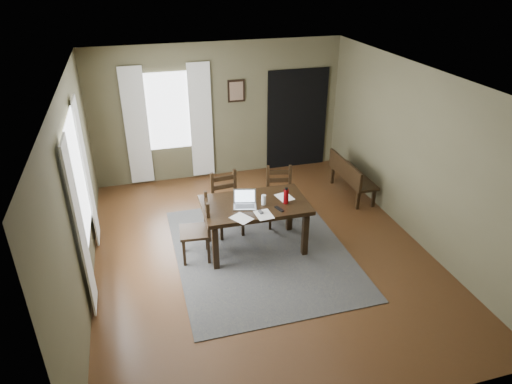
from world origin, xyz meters
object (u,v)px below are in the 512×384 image
object	(u,v)px
bench	(350,174)
water_bottle	(286,196)
chair_back_right	(280,197)
laptop	(245,202)
chair_back_left	(227,204)
chair_end	(198,229)
dining_table	(255,209)

from	to	relation	value
bench	water_bottle	bearing A→B (deg)	127.81
chair_back_right	laptop	xyz separation A→B (m)	(-0.77, -0.66, 0.37)
chair_back_left	laptop	distance (m)	0.73
chair_end	water_bottle	world-z (taller)	water_bottle
bench	chair_end	bearing A→B (deg)	112.22
laptop	chair_back_left	bearing A→B (deg)	116.86
chair_end	chair_back_left	size ratio (longest dim) A/B	0.99
dining_table	bench	xyz separation A→B (m)	(2.22, 1.24, -0.27)
dining_table	chair_end	world-z (taller)	chair_end
dining_table	chair_back_left	world-z (taller)	chair_back_left
chair_end	chair_back_left	xyz separation A→B (m)	(0.57, 0.62, 0.01)
chair_end	chair_back_left	distance (m)	0.84
dining_table	laptop	distance (m)	0.23
chair_end	chair_back_right	xyz separation A→B (m)	(1.48, 0.65, -0.01)
chair_back_left	chair_back_right	bearing A→B (deg)	-3.72
dining_table	laptop	xyz separation A→B (m)	(-0.16, -0.02, 0.16)
chair_back_right	chair_end	bearing A→B (deg)	-144.13
chair_back_left	bench	world-z (taller)	chair_back_left
chair_back_left	water_bottle	world-z (taller)	water_bottle
dining_table	chair_back_left	bearing A→B (deg)	117.44
bench	laptop	distance (m)	2.73
dining_table	water_bottle	world-z (taller)	water_bottle
bench	laptop	xyz separation A→B (m)	(-2.38, -1.27, 0.43)
chair_back_left	bench	bearing A→B (deg)	8.51
chair_back_right	bench	xyz separation A→B (m)	(1.61, 0.61, -0.06)
laptop	water_bottle	size ratio (longest dim) A/B	1.49
chair_back_right	laptop	distance (m)	1.08
chair_back_right	dining_table	bearing A→B (deg)	-121.78
bench	laptop	world-z (taller)	laptop
chair_end	chair_back_right	size ratio (longest dim) A/B	1.02
laptop	chair_back_right	bearing A→B (deg)	54.40
laptop	water_bottle	bearing A→B (deg)	3.69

